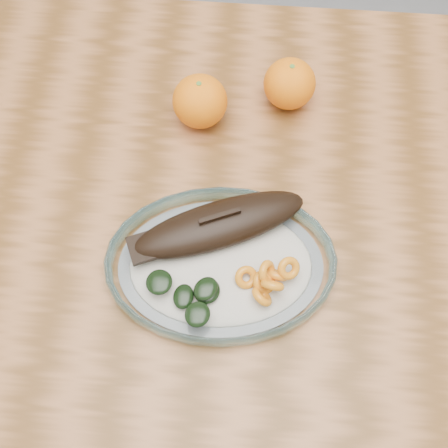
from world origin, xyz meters
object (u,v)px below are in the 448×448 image
object	(u,v)px
orange_left	(200,101)
orange_right	(289,84)
plated_meal	(221,261)
dining_table	(214,220)

from	to	relation	value
orange_left	orange_right	bearing A→B (deg)	18.73
plated_meal	orange_left	distance (m)	0.26
dining_table	orange_left	world-z (taller)	orange_left
dining_table	orange_right	world-z (taller)	orange_right
plated_meal	orange_left	xyz separation A→B (m)	(-0.05, 0.26, 0.02)
dining_table	orange_right	distance (m)	0.25
plated_meal	orange_left	size ratio (longest dim) A/B	7.19
plated_meal	orange_right	bearing A→B (deg)	69.06
plated_meal	orange_right	size ratio (longest dim) A/B	7.46
dining_table	orange_right	size ratio (longest dim) A/B	14.33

